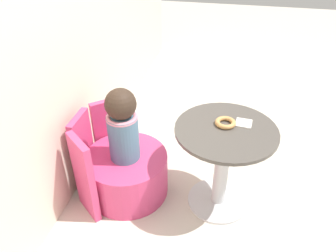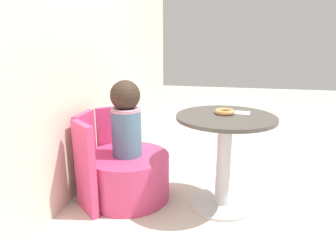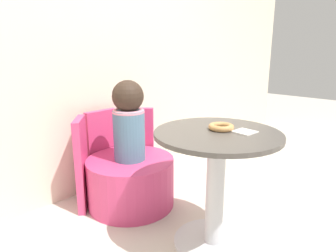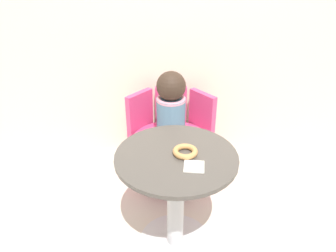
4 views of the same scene
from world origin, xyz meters
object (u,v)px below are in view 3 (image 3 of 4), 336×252
Objects in this scene: child_figure at (129,120)px; donut at (221,127)px; round_table at (216,171)px; tub_chair at (131,181)px.

child_figure is 4.02× the size of donut.
round_table is 1.22× the size of child_figure.
round_table is 0.77m from tub_chair.
child_figure is 0.72m from donut.
round_table is at bearing -87.64° from child_figure.
donut is (0.08, -0.71, 0.53)m from tub_chair.
round_table is 0.25m from donut.
donut reaches higher than tub_chair.
donut is (0.08, -0.71, 0.07)m from child_figure.
donut is at bearing -83.59° from child_figure.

